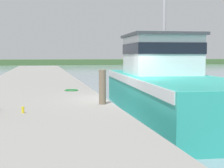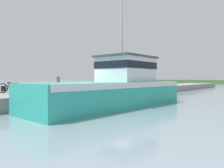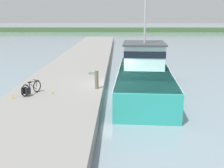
% 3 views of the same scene
% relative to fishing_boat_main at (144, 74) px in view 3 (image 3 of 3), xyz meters
% --- Properties ---
extents(ground_plane, '(320.00, 320.00, 0.00)m').
position_rel_fishing_boat_main_xyz_m(ground_plane, '(-1.98, -1.28, -1.24)').
color(ground_plane, gray).
extents(dock_pier, '(5.59, 80.00, 0.80)m').
position_rel_fishing_boat_main_xyz_m(dock_pier, '(-5.52, -1.28, -0.84)').
color(dock_pier, gray).
rests_on(dock_pier, ground_plane).
extents(far_shoreline, '(180.00, 5.00, 1.32)m').
position_rel_fishing_boat_main_xyz_m(far_shoreline, '(28.02, 69.32, -0.58)').
color(far_shoreline, '#426638').
rests_on(far_shoreline, ground_plane).
extents(fishing_boat_main, '(4.12, 13.69, 8.89)m').
position_rel_fishing_boat_main_xyz_m(fishing_boat_main, '(0.00, 0.00, 0.00)').
color(fishing_boat_main, teal).
rests_on(fishing_boat_main, ground_plane).
extents(bicycle_touring, '(0.80, 1.59, 0.76)m').
position_rel_fishing_boat_main_xyz_m(bicycle_touring, '(-6.84, -3.88, -0.09)').
color(bicycle_touring, black).
rests_on(bicycle_touring, dock_pier).
extents(mooring_post, '(0.23, 0.23, 1.15)m').
position_rel_fishing_boat_main_xyz_m(mooring_post, '(-3.12, -2.44, 0.14)').
color(mooring_post, '#756651').
rests_on(mooring_post, dock_pier).
extents(hose_coil, '(0.62, 0.62, 0.04)m').
position_rel_fishing_boat_main_xyz_m(hose_coil, '(-3.77, 2.08, -0.41)').
color(hose_coil, '#197A2D').
rests_on(hose_coil, dock_pier).
extents(water_bottle_by_bike, '(0.08, 0.08, 0.18)m').
position_rel_fishing_boat_main_xyz_m(water_bottle_by_bike, '(-5.61, -3.70, -0.34)').
color(water_bottle_by_bike, yellow).
rests_on(water_bottle_by_bike, dock_pier).
extents(water_bottle_on_curb, '(0.06, 0.06, 0.21)m').
position_rel_fishing_boat_main_xyz_m(water_bottle_on_curb, '(-7.57, -4.63, -0.33)').
color(water_bottle_on_curb, yellow).
rests_on(water_bottle_on_curb, dock_pier).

